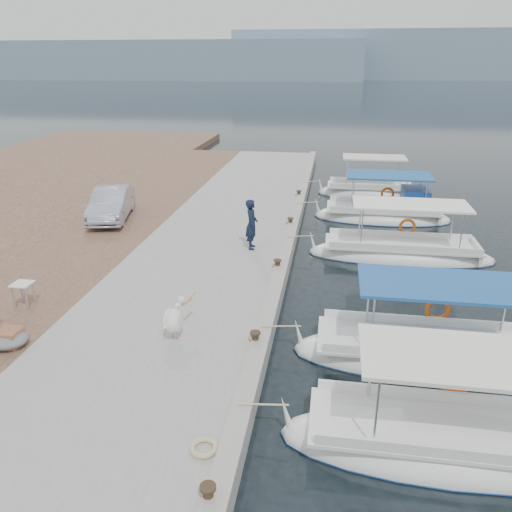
% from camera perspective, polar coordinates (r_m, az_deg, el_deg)
% --- Properties ---
extents(ground, '(400.00, 400.00, 0.00)m').
position_cam_1_polar(ground, '(16.28, 3.06, -5.15)').
color(ground, black).
rests_on(ground, ground).
extents(concrete_quay, '(6.00, 40.00, 0.50)m').
position_cam_1_polar(concrete_quay, '(21.18, -3.60, 2.03)').
color(concrete_quay, gray).
rests_on(concrete_quay, ground).
extents(quay_curb, '(0.44, 40.00, 0.12)m').
position_cam_1_polar(quay_curb, '(20.68, 3.93, 2.45)').
color(quay_curb, gray).
rests_on(quay_curb, concrete_quay).
extents(cobblestone_strip, '(4.00, 40.00, 0.50)m').
position_cam_1_polar(cobblestone_strip, '(22.74, -16.02, 2.60)').
color(cobblestone_strip, brown).
rests_on(cobblestone_strip, ground).
extents(distant_hills, '(330.00, 60.00, 18.00)m').
position_cam_1_polar(distant_hills, '(217.82, 17.45, 20.69)').
color(distant_hills, gray).
rests_on(distant_hills, ground).
extents(fishing_caique_a, '(6.58, 2.11, 2.83)m').
position_cam_1_polar(fishing_caique_a, '(11.27, 20.68, -19.66)').
color(fishing_caique_a, white).
rests_on(fishing_caique_a, ground).
extents(fishing_caique_b, '(7.02, 2.21, 2.83)m').
position_cam_1_polar(fishing_caique_b, '(13.91, 19.11, -10.85)').
color(fishing_caique_b, white).
rests_on(fishing_caique_b, ground).
extents(fishing_caique_c, '(7.21, 2.08, 2.83)m').
position_cam_1_polar(fishing_caique_c, '(20.47, 16.15, 0.12)').
color(fishing_caique_c, white).
rests_on(fishing_caique_c, ground).
extents(fishing_caique_d, '(6.56, 2.48, 2.83)m').
position_cam_1_polar(fishing_caique_d, '(25.28, 14.42, 4.51)').
color(fishing_caique_d, white).
rests_on(fishing_caique_d, ground).
extents(fishing_caique_e, '(5.83, 2.05, 2.83)m').
position_cam_1_polar(fishing_caique_e, '(29.72, 12.77, 7.02)').
color(fishing_caique_e, white).
rests_on(fishing_caique_e, ground).
extents(mooring_bollards, '(0.28, 20.28, 0.33)m').
position_cam_1_polar(mooring_bollards, '(17.38, 2.47, -0.84)').
color(mooring_bollards, black).
rests_on(mooring_bollards, concrete_quay).
extents(pelican, '(0.71, 1.34, 1.04)m').
position_cam_1_polar(pelican, '(13.20, -9.28, -7.11)').
color(pelican, tan).
rests_on(pelican, concrete_quay).
extents(fisherman, '(0.56, 0.76, 1.94)m').
position_cam_1_polar(fisherman, '(18.99, -0.51, 3.65)').
color(fisherman, black).
rests_on(fisherman, concrete_quay).
extents(parked_car, '(2.39, 4.49, 1.41)m').
position_cam_1_polar(parked_car, '(23.72, -16.21, 5.76)').
color(parked_car, '#A9AFC2').
rests_on(parked_car, cobblestone_strip).
extents(wooden_crate, '(0.55, 0.55, 0.44)m').
position_cam_1_polar(wooden_crate, '(14.28, -26.29, -8.36)').
color(wooden_crate, brown).
rests_on(wooden_crate, cobblestone_strip).
extents(tarp_bundle, '(1.10, 0.90, 0.40)m').
position_cam_1_polar(tarp_bundle, '(14.29, -26.65, -8.49)').
color(tarp_bundle, slate).
rests_on(tarp_bundle, cobblestone_strip).
extents(folding_table, '(0.55, 0.55, 0.73)m').
position_cam_1_polar(folding_table, '(16.14, -25.08, -3.52)').
color(folding_table, silver).
rests_on(folding_table, cobblestone_strip).
extents(rope_coil, '(0.54, 0.54, 0.10)m').
position_cam_1_polar(rope_coil, '(10.02, -5.99, -20.96)').
color(rope_coil, '#C6B284').
rests_on(rope_coil, concrete_quay).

